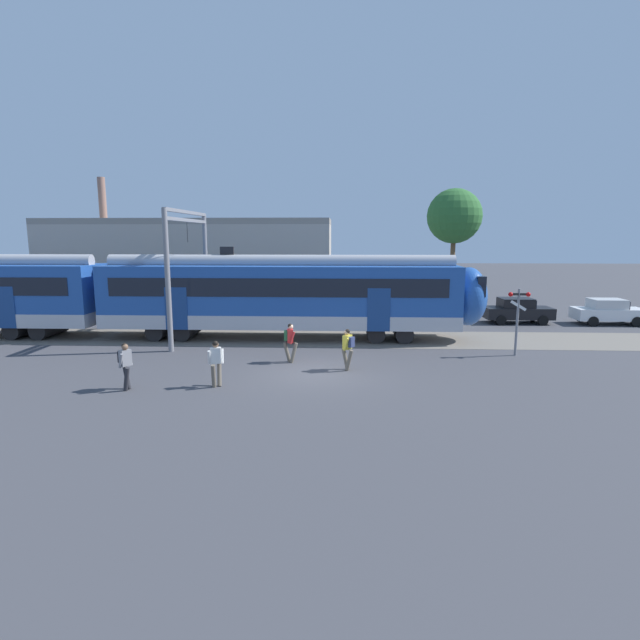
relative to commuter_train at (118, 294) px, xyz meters
name	(u,v)px	position (x,y,z in m)	size (l,w,h in m)	color
ground_plane	(315,373)	(10.66, -6.64, -2.25)	(160.00, 160.00, 0.00)	#424247
track_bed	(75,336)	(-2.48, 0.00, -2.25)	(80.00, 4.40, 0.01)	slate
commuter_train	(118,294)	(0.00, 0.00, 0.00)	(38.05, 3.07, 4.73)	silver
pedestrian_grey	(125,362)	(4.25, -9.01, -1.26)	(0.54, 0.67, 1.67)	#28282D
pedestrian_white	(216,360)	(7.28, -8.52, -1.29)	(0.54, 0.68, 1.67)	#6B6051
pedestrian_red	(290,339)	(9.51, -4.96, -1.26)	(0.67, 0.54, 1.67)	#6B6051
pedestrian_yellow	(348,346)	(11.94, -6.10, -1.26)	(0.55, 0.66, 1.67)	#6B6051
parked_car_black	(517,310)	(22.38, 5.21, -1.47)	(4.04, 1.83, 1.54)	black
parked_car_white	(608,311)	(27.70, 5.02, -1.47)	(4.02, 1.80, 1.54)	silver
catenary_gantry	(188,255)	(3.82, 0.00, 2.06)	(0.24, 6.64, 6.53)	gray
crossing_signal	(518,311)	(19.44, -3.31, -0.24)	(0.96, 0.22, 3.00)	gray
background_building	(190,266)	(1.12, 8.86, 0.95)	(19.48, 5.00, 9.20)	#B2A899
street_tree_right	(454,217)	(19.17, 9.05, 4.28)	(3.65, 3.65, 8.40)	brown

